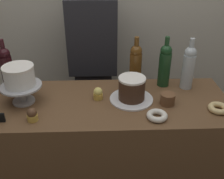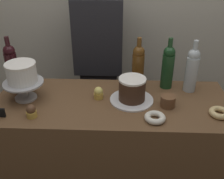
{
  "view_description": "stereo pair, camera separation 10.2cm",
  "coord_description": "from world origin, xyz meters",
  "px_view_note": "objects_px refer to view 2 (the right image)",
  "views": [
    {
      "loc": [
        -0.05,
        -1.34,
        1.75
      ],
      "look_at": [
        0.0,
        0.0,
        1.0
      ],
      "focal_mm": 43.1,
      "sensor_mm": 36.0,
      "label": 1
    },
    {
      "loc": [
        0.05,
        -1.34,
        1.75
      ],
      "look_at": [
        0.0,
        0.0,
        1.0
      ],
      "focal_mm": 43.1,
      "sensor_mm": 36.0,
      "label": 2
    }
  ],
  "objects_px": {
    "cupcake_chocolate": "(31,111)",
    "donut_sugar": "(155,118)",
    "cupcake_lemon": "(99,93)",
    "wine_bottle_amber": "(138,66)",
    "white_layer_cake": "(22,73)",
    "donut_glazed": "(220,113)",
    "wine_bottle_clear": "(192,69)",
    "barista_figure": "(99,71)",
    "wine_bottle_dark_red": "(12,65)",
    "chocolate_round_cake": "(132,89)",
    "cake_stand_pedestal": "(24,87)",
    "cookie_stack": "(168,101)",
    "wine_bottle_green": "(168,66)"
  },
  "relations": [
    {
      "from": "white_layer_cake",
      "to": "donut_glazed",
      "type": "distance_m",
      "value": 1.12
    },
    {
      "from": "wine_bottle_clear",
      "to": "donut_glazed",
      "type": "height_order",
      "value": "wine_bottle_clear"
    },
    {
      "from": "white_layer_cake",
      "to": "donut_glazed",
      "type": "relative_size",
      "value": 1.54
    },
    {
      "from": "chocolate_round_cake",
      "to": "donut_glazed",
      "type": "xyz_separation_m",
      "value": [
        0.47,
        -0.13,
        -0.06
      ]
    },
    {
      "from": "chocolate_round_cake",
      "to": "wine_bottle_amber",
      "type": "relative_size",
      "value": 0.48
    },
    {
      "from": "cupcake_lemon",
      "to": "donut_glazed",
      "type": "bearing_deg",
      "value": -12.77
    },
    {
      "from": "donut_glazed",
      "to": "donut_sugar",
      "type": "xyz_separation_m",
      "value": [
        -0.35,
        -0.06,
        0.0
      ]
    },
    {
      "from": "chocolate_round_cake",
      "to": "wine_bottle_green",
      "type": "relative_size",
      "value": 0.48
    },
    {
      "from": "cupcake_lemon",
      "to": "wine_bottle_amber",
      "type": "bearing_deg",
      "value": 34.05
    },
    {
      "from": "donut_glazed",
      "to": "cookie_stack",
      "type": "height_order",
      "value": "cookie_stack"
    },
    {
      "from": "wine_bottle_green",
      "to": "cupcake_chocolate",
      "type": "xyz_separation_m",
      "value": [
        -0.76,
        -0.37,
        -0.11
      ]
    },
    {
      "from": "chocolate_round_cake",
      "to": "donut_sugar",
      "type": "distance_m",
      "value": 0.23
    },
    {
      "from": "cookie_stack",
      "to": "chocolate_round_cake",
      "type": "bearing_deg",
      "value": 165.13
    },
    {
      "from": "wine_bottle_dark_red",
      "to": "cookie_stack",
      "type": "xyz_separation_m",
      "value": [
        0.95,
        -0.22,
        -0.11
      ]
    },
    {
      "from": "cake_stand_pedestal",
      "to": "wine_bottle_amber",
      "type": "relative_size",
      "value": 0.71
    },
    {
      "from": "wine_bottle_clear",
      "to": "donut_sugar",
      "type": "distance_m",
      "value": 0.43
    },
    {
      "from": "donut_sugar",
      "to": "cake_stand_pedestal",
      "type": "bearing_deg",
      "value": 165.67
    },
    {
      "from": "cupcake_chocolate",
      "to": "barista_figure",
      "type": "xyz_separation_m",
      "value": [
        0.3,
        0.75,
        -0.11
      ]
    },
    {
      "from": "cupcake_chocolate",
      "to": "donut_sugar",
      "type": "distance_m",
      "value": 0.66
    },
    {
      "from": "wine_bottle_green",
      "to": "donut_glazed",
      "type": "height_order",
      "value": "wine_bottle_green"
    },
    {
      "from": "wine_bottle_green",
      "to": "wine_bottle_amber",
      "type": "height_order",
      "value": "same"
    },
    {
      "from": "cake_stand_pedestal",
      "to": "wine_bottle_amber",
      "type": "height_order",
      "value": "wine_bottle_amber"
    },
    {
      "from": "white_layer_cake",
      "to": "cupcake_lemon",
      "type": "distance_m",
      "value": 0.45
    },
    {
      "from": "donut_sugar",
      "to": "barista_figure",
      "type": "bearing_deg",
      "value": 115.46
    },
    {
      "from": "wine_bottle_amber",
      "to": "cupcake_lemon",
      "type": "xyz_separation_m",
      "value": [
        -0.24,
        -0.16,
        -0.11
      ]
    },
    {
      "from": "wine_bottle_dark_red",
      "to": "donut_glazed",
      "type": "relative_size",
      "value": 2.91
    },
    {
      "from": "wine_bottle_clear",
      "to": "cupcake_lemon",
      "type": "relative_size",
      "value": 4.38
    },
    {
      "from": "cupcake_chocolate",
      "to": "donut_glazed",
      "type": "distance_m",
      "value": 1.01
    },
    {
      "from": "donut_sugar",
      "to": "white_layer_cake",
      "type": "bearing_deg",
      "value": 165.67
    },
    {
      "from": "donut_glazed",
      "to": "cookie_stack",
      "type": "distance_m",
      "value": 0.28
    },
    {
      "from": "donut_sugar",
      "to": "donut_glazed",
      "type": "bearing_deg",
      "value": 9.54
    },
    {
      "from": "wine_bottle_green",
      "to": "cupcake_chocolate",
      "type": "distance_m",
      "value": 0.85
    },
    {
      "from": "cake_stand_pedestal",
      "to": "donut_glazed",
      "type": "xyz_separation_m",
      "value": [
        1.1,
        -0.13,
        -0.06
      ]
    },
    {
      "from": "wine_bottle_dark_red",
      "to": "chocolate_round_cake",
      "type": "bearing_deg",
      "value": -12.16
    },
    {
      "from": "wine_bottle_clear",
      "to": "barista_figure",
      "type": "bearing_deg",
      "value": 145.19
    },
    {
      "from": "wine_bottle_clear",
      "to": "donut_glazed",
      "type": "xyz_separation_m",
      "value": [
        0.11,
        -0.27,
        -0.13
      ]
    },
    {
      "from": "cake_stand_pedestal",
      "to": "chocolate_round_cake",
      "type": "xyz_separation_m",
      "value": [
        0.63,
        0.0,
        0.0
      ]
    },
    {
      "from": "white_layer_cake",
      "to": "barista_figure",
      "type": "height_order",
      "value": "barista_figure"
    },
    {
      "from": "cake_stand_pedestal",
      "to": "wine_bottle_amber",
      "type": "distance_m",
      "value": 0.7
    },
    {
      "from": "wine_bottle_clear",
      "to": "cookie_stack",
      "type": "distance_m",
      "value": 0.27
    },
    {
      "from": "cupcake_lemon",
      "to": "cookie_stack",
      "type": "xyz_separation_m",
      "value": [
        0.4,
        -0.07,
        -0.0
      ]
    },
    {
      "from": "cupcake_chocolate",
      "to": "donut_sugar",
      "type": "height_order",
      "value": "cupcake_chocolate"
    },
    {
      "from": "chocolate_round_cake",
      "to": "wine_bottle_clear",
      "type": "height_order",
      "value": "wine_bottle_clear"
    },
    {
      "from": "cake_stand_pedestal",
      "to": "cupcake_lemon",
      "type": "bearing_deg",
      "value": 2.54
    },
    {
      "from": "wine_bottle_dark_red",
      "to": "cookie_stack",
      "type": "bearing_deg",
      "value": -12.74
    },
    {
      "from": "white_layer_cake",
      "to": "cupcake_chocolate",
      "type": "xyz_separation_m",
      "value": [
        0.09,
        -0.19,
        -0.14
      ]
    },
    {
      "from": "cupcake_chocolate",
      "to": "cookie_stack",
      "type": "bearing_deg",
      "value": 10.29
    },
    {
      "from": "cake_stand_pedestal",
      "to": "wine_bottle_clear",
      "type": "height_order",
      "value": "wine_bottle_clear"
    },
    {
      "from": "cupcake_lemon",
      "to": "donut_sugar",
      "type": "relative_size",
      "value": 0.66
    },
    {
      "from": "wine_bottle_clear",
      "to": "donut_sugar",
      "type": "relative_size",
      "value": 2.91
    }
  ]
}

